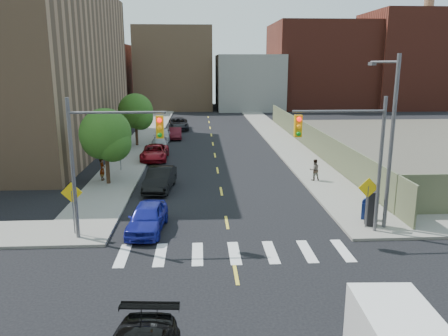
{
  "coord_description": "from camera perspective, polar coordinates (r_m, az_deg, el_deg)",
  "views": [
    {
      "loc": [
        -1.43,
        -14.59,
        8.55
      ],
      "look_at": [
        0.1,
        12.5,
        2.0
      ],
      "focal_mm": 35.0,
      "sensor_mm": 36.0,
      "label": 1
    }
  ],
  "objects": [
    {
      "name": "parked_car_red",
      "position": [
        39.86,
        -9.04,
        2.02
      ],
      "size": [
        2.31,
        4.94,
        1.37
      ],
      "primitive_type": "imported",
      "rotation": [
        0.0,
        0.0,
        -0.01
      ],
      "color": "maroon",
      "rests_on": "ground"
    },
    {
      "name": "streetlight_ne",
      "position": [
        23.79,
        20.76,
        4.64
      ],
      "size": [
        0.25,
        3.7,
        9.0
      ],
      "color": "#59595E",
      "rests_on": "ground"
    },
    {
      "name": "smokestack",
      "position": [
        95.25,
        24.87,
        15.64
      ],
      "size": [
        1.8,
        1.8,
        28.0
      ],
      "primitive_type": "cylinder",
      "color": "#8C6B4C",
      "rests_on": "ground"
    },
    {
      "name": "warn_sign_ne",
      "position": [
        23.71,
        18.28,
        -3.18
      ],
      "size": [
        1.06,
        0.06,
        2.83
      ],
      "color": "#59595E",
      "rests_on": "ground"
    },
    {
      "name": "bg_bldg_fareast",
      "position": [
        93.33,
        22.34,
        12.86
      ],
      "size": [
        14.0,
        16.0,
        18.0
      ],
      "primitive_type": "cube",
      "color": "#592319",
      "rests_on": "ground"
    },
    {
      "name": "tree_west_far",
      "position": [
        46.38,
        -11.46,
        7.02
      ],
      "size": [
        3.66,
        3.64,
        5.52
      ],
      "color": "#332114",
      "rests_on": "ground"
    },
    {
      "name": "mailbox",
      "position": [
        25.34,
        18.07,
        -5.11
      ],
      "size": [
        0.58,
        0.51,
        1.18
      ],
      "rotation": [
        0.0,
        0.0,
        -0.35
      ],
      "color": "navy",
      "rests_on": "sidewalk_ne"
    },
    {
      "name": "parked_car_silver",
      "position": [
        44.71,
        -8.43,
        3.19
      ],
      "size": [
        1.88,
        4.26,
        1.22
      ],
      "primitive_type": "imported",
      "rotation": [
        0.0,
        0.0,
        0.04
      ],
      "color": "#95989C",
      "rests_on": "ground"
    },
    {
      "name": "parked_car_maroon",
      "position": [
        50.84,
        -6.35,
        4.54
      ],
      "size": [
        1.57,
        3.99,
        1.29
      ],
      "primitive_type": "imported",
      "rotation": [
        0.0,
        0.0,
        0.05
      ],
      "color": "#430D16",
      "rests_on": "ground"
    },
    {
      "name": "warn_sign_midwest",
      "position": [
        35.78,
        -13.45,
        2.64
      ],
      "size": [
        1.06,
        0.06,
        2.83
      ],
      "color": "#59595E",
      "rests_on": "ground"
    },
    {
      "name": "payphone",
      "position": [
        24.33,
        18.73,
        -5.06
      ],
      "size": [
        0.58,
        0.49,
        1.85
      ],
      "primitive_type": "cube",
      "rotation": [
        0.0,
        0.0,
        -0.07
      ],
      "color": "black",
      "rests_on": "sidewalk_ne"
    },
    {
      "name": "ground",
      "position": [
        16.97,
        2.13,
        -16.68
      ],
      "size": [
        160.0,
        160.0,
        0.0
      ],
      "primitive_type": "plane",
      "color": "black",
      "rests_on": "ground"
    },
    {
      "name": "pedestrian_west",
      "position": [
        33.2,
        -15.6,
        -0.13
      ],
      "size": [
        0.41,
        0.61,
        1.64
      ],
      "primitive_type": "imported",
      "rotation": [
        0.0,
        0.0,
        1.55
      ],
      "color": "gray",
      "rests_on": "sidewalk_nw"
    },
    {
      "name": "parked_car_grey",
      "position": [
        57.89,
        -5.99,
        5.76
      ],
      "size": [
        2.92,
        5.66,
        1.53
      ],
      "primitive_type": "imported",
      "rotation": [
        0.0,
        0.0,
        0.07
      ],
      "color": "black",
      "rests_on": "ground"
    },
    {
      "name": "pedestrian_east",
      "position": [
        32.59,
        11.73,
        -0.23
      ],
      "size": [
        0.84,
        0.7,
        1.57
      ],
      "primitive_type": "imported",
      "rotation": [
        0.0,
        0.0,
        3.29
      ],
      "color": "gray",
      "rests_on": "sidewalk_ne"
    },
    {
      "name": "parked_car_blue",
      "position": [
        23.13,
        -9.98,
        -6.39
      ],
      "size": [
        2.09,
        4.44,
        1.47
      ],
      "primitive_type": "imported",
      "rotation": [
        0.0,
        0.0,
        -0.08
      ],
      "color": "#1B2196",
      "rests_on": "ground"
    },
    {
      "name": "sidewalk_nw",
      "position": [
        57.08,
        -9.6,
        4.84
      ],
      "size": [
        3.5,
        73.0,
        0.15
      ],
      "primitive_type": "cube",
      "color": "gray",
      "rests_on": "ground"
    },
    {
      "name": "signal_ne",
      "position": [
        22.25,
        16.3,
        2.61
      ],
      "size": [
        4.59,
        0.3,
        7.0
      ],
      "color": "#59595E",
      "rests_on": "ground"
    },
    {
      "name": "fence_north",
      "position": [
        44.6,
        11.15,
        3.89
      ],
      "size": [
        0.12,
        44.0,
        2.5
      ],
      "primitive_type": "cube",
      "color": "#596244",
      "rests_on": "ground"
    },
    {
      "name": "parked_car_white",
      "position": [
        49.81,
        -7.91,
        4.39
      ],
      "size": [
        1.99,
        4.32,
        1.43
      ],
      "primitive_type": "imported",
      "rotation": [
        0.0,
        0.0,
        -0.07
      ],
      "color": "#BABABA",
      "rests_on": "ground"
    },
    {
      "name": "sidewalk_ne",
      "position": [
        57.47,
        6.01,
        5.01
      ],
      "size": [
        3.5,
        73.0,
        0.15
      ],
      "primitive_type": "cube",
      "color": "gray",
      "rests_on": "ground"
    },
    {
      "name": "bg_bldg_midwest",
      "position": [
        86.72,
        -6.42,
        12.79
      ],
      "size": [
        14.0,
        16.0,
        15.0
      ],
      "primitive_type": "cube",
      "color": "#8C6B4C",
      "rests_on": "ground"
    },
    {
      "name": "bg_bldg_center",
      "position": [
        85.19,
        3.17,
        11.16
      ],
      "size": [
        12.0,
        16.0,
        10.0
      ],
      "primitive_type": "cube",
      "color": "gray",
      "rests_on": "ground"
    },
    {
      "name": "bg_bldg_west",
      "position": [
        87.09,
        -17.25,
        11.29
      ],
      "size": [
        14.0,
        18.0,
        12.0
      ],
      "primitive_type": "cube",
      "color": "#592319",
      "rests_on": "ground"
    },
    {
      "name": "tree_west_near",
      "position": [
        31.74,
        -15.18,
        3.9
      ],
      "size": [
        3.66,
        3.64,
        5.52
      ],
      "color": "#332114",
      "rests_on": "ground"
    },
    {
      "name": "warn_sign_nw",
      "position": [
        22.98,
        -19.22,
        -3.78
      ],
      "size": [
        1.06,
        0.06,
        2.83
      ],
      "color": "#59595E",
      "rests_on": "ground"
    },
    {
      "name": "bg_bldg_east",
      "position": [
        89.71,
        12.21,
        12.92
      ],
      "size": [
        18.0,
        18.0,
        16.0
      ],
      "primitive_type": "cube",
      "color": "#592319",
      "rests_on": "ground"
    },
    {
      "name": "signal_nw",
      "position": [
        21.47,
        -15.44,
        2.28
      ],
      "size": [
        4.59,
        0.3,
        7.0
      ],
      "color": "#59595E",
      "rests_on": "ground"
    },
    {
      "name": "parked_car_black",
      "position": [
        30.35,
        -8.37,
        -1.43
      ],
      "size": [
        2.1,
        4.81,
        1.54
      ],
      "primitive_type": "imported",
      "rotation": [
        0.0,
        0.0,
        -0.1
      ],
      "color": "black",
      "rests_on": "ground"
    }
  ]
}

